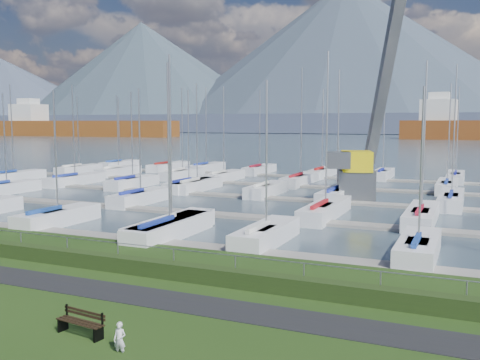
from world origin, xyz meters
The scene contains 12 objects.
path centered at (0.00, -3.00, 0.01)m, with size 160.00×2.00×0.04m, color black.
water centered at (0.00, 260.00, -0.40)m, with size 800.00×540.00×0.20m, color #3C4D58.
hedge centered at (0.00, -0.40, 0.35)m, with size 80.00×0.70×0.70m, color #223313.
fence centered at (0.00, 0.00, 1.20)m, with size 0.04×0.04×80.00m, color gray.
foothill centered at (0.00, 330.00, 6.00)m, with size 900.00×80.00×12.00m, color #49526B.
mountains centered at (7.35, 404.62, 46.68)m, with size 1190.00×360.00×115.00m.
docks centered at (0.00, 26.00, -0.22)m, with size 90.00×41.60×0.25m.
bench_right centered at (2.72, -7.00, 0.42)m, with size 1.84×0.64×0.85m.
person centered at (4.62, -7.57, 0.54)m, with size 0.39×0.26×1.07m, color silver.
crane centered at (4.89, 29.40, 5.33)m, with size 7.20×13.09×22.35m.
cargo_ship_west centered at (-169.63, 195.59, 3.57)m, with size 97.90×25.63×21.50m.
sailboat_fleet centered at (-1.58, 28.58, 5.39)m, with size 75.38×49.78×13.43m.
Camera 1 is at (13.96, -20.10, 6.80)m, focal length 40.00 mm.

